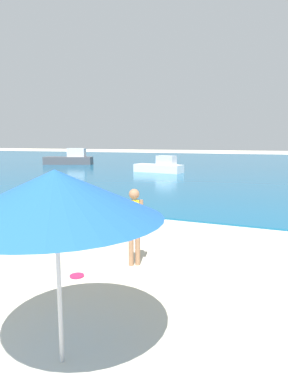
% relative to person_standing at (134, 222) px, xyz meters
% --- Properties ---
extents(water, '(160.00, 60.00, 0.06)m').
position_rel_person_standing_xyz_m(water, '(-1.47, 33.95, -0.85)').
color(water, '#14567F').
rests_on(water, ground).
extents(person_standing, '(0.30, 0.24, 1.55)m').
position_rel_person_standing_xyz_m(person_standing, '(0.00, 0.00, 0.00)').
color(person_standing, '#936B4C').
rests_on(person_standing, ground).
extents(frisbee, '(0.27, 0.27, 0.03)m').
position_rel_person_standing_xyz_m(frisbee, '(-0.74, -0.94, -0.87)').
color(frisbee, '#E51E4C').
rests_on(frisbee, ground).
extents(boat_near, '(4.07, 1.82, 1.34)m').
position_rel_person_standing_xyz_m(boat_near, '(-6.39, 18.70, -0.36)').
color(boat_near, white).
rests_on(boat_near, water).
extents(boat_far, '(5.35, 3.30, 1.73)m').
position_rel_person_standing_xyz_m(boat_far, '(-18.62, 23.79, -0.22)').
color(boat_far, '#4C4C51').
rests_on(boat_far, water).
extents(beach_umbrella, '(2.29, 2.29, 2.17)m').
position_rel_person_standing_xyz_m(beach_umbrella, '(0.48, -2.99, 1.03)').
color(beach_umbrella, '#B7B7BC').
rests_on(beach_umbrella, ground).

